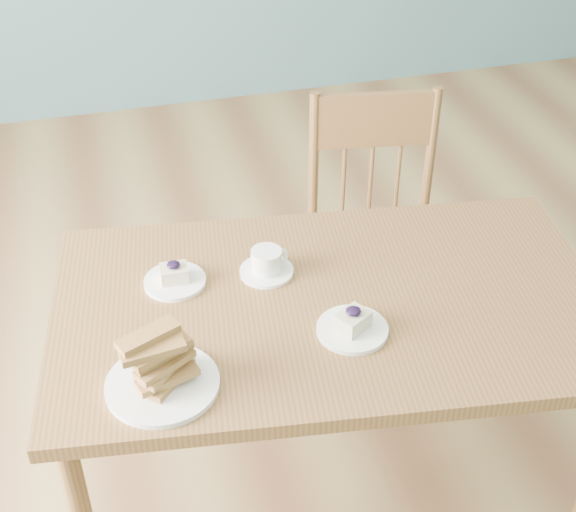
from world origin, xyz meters
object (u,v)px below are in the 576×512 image
Objects in this scene: dining_table at (330,322)px; cheesecake_plate_near at (353,326)px; dining_chair at (376,237)px; coffee_cup at (267,264)px; cheesecake_plate_far at (175,278)px; biscotti_plate at (161,369)px.

dining_table is 8.63× the size of cheesecake_plate_near.
dining_table is 0.62m from dining_chair.
dining_chair is at bearing 64.31° from cheesecake_plate_near.
cheesecake_plate_near reaches higher than coffee_cup.
cheesecake_plate_near reaches higher than cheesecake_plate_far.
dining_table is at bearing -112.02° from dining_chair.
dining_table is at bearing -24.61° from cheesecake_plate_far.
cheesecake_plate_far reaches higher than dining_table.
coffee_cup is 0.42m from biscotti_plate.
biscotti_plate is (-0.42, -0.06, 0.03)m from cheesecake_plate_near.
dining_chair is 0.74m from cheesecake_plate_near.
dining_table is at bearing -61.32° from coffee_cup.
dining_chair reaches higher than cheesecake_plate_far.
cheesecake_plate_near is 1.21× the size of coffee_cup.
cheesecake_plate_near is at bearing -106.19° from dining_chair.
coffee_cup is (-0.11, 0.13, 0.09)m from dining_table.
cheesecake_plate_far is at bearing 77.02° from biscotti_plate.
coffee_cup is (-0.13, 0.25, 0.01)m from cheesecake_plate_near.
coffee_cup reaches higher than cheesecake_plate_far.
cheesecake_plate_far is at bearing -141.26° from dining_chair.
biscotti_plate reaches higher than cheesecake_plate_near.
biscotti_plate reaches higher than dining_table.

